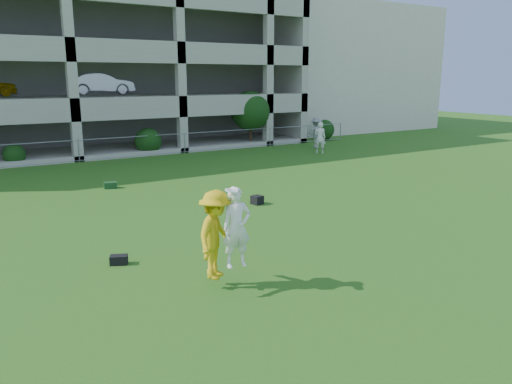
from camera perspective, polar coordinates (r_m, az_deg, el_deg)
ground at (r=10.69m, az=4.53°, el=-11.02°), size 100.00×100.00×0.00m
stucco_building at (r=46.00m, az=7.01°, el=13.70°), size 16.00×14.00×10.00m
bystander_e at (r=29.39m, az=7.31°, el=6.17°), size 0.79×0.75×1.83m
bystander_f at (r=31.68m, az=6.91°, el=6.76°), size 1.37×0.97×1.92m
bag_black_b at (r=12.38m, az=-15.41°, el=-7.48°), size 0.47×0.40×0.22m
crate_d at (r=17.45m, az=0.13°, el=-0.91°), size 0.42×0.42×0.30m
bag_green_g at (r=20.80m, az=-16.30°, el=0.76°), size 0.55×0.40×0.25m
frisbee_contest at (r=10.34m, az=-4.13°, el=-4.71°), size 1.38×1.31×1.98m
parking_garage at (r=36.03m, az=-23.46°, el=14.61°), size 30.00×14.00×12.00m
fence at (r=27.70m, az=-19.59°, el=4.49°), size 36.06×0.06×1.20m
shrub_row at (r=29.57m, az=-11.29°, el=7.23°), size 34.38×2.52×3.50m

